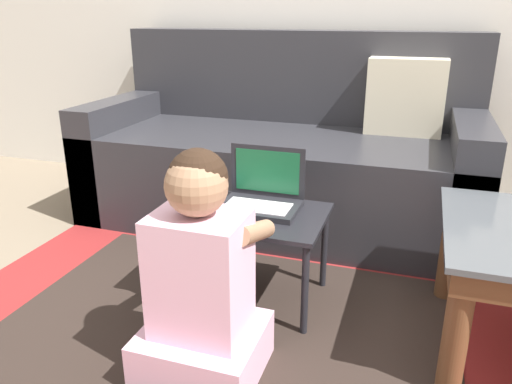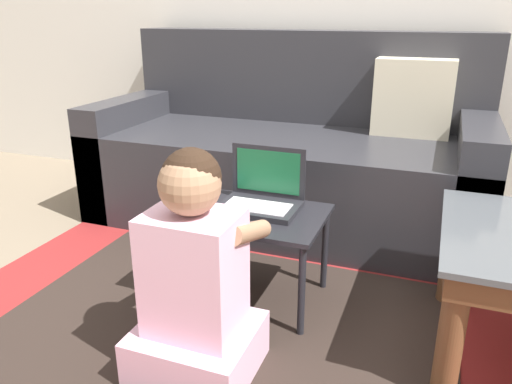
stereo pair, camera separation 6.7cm
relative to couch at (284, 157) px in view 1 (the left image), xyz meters
The scene contains 7 objects.
ground_plane 1.11m from the couch, 83.06° to the right, with size 16.00×16.00×0.00m, color #7F705B.
area_rug 1.10m from the couch, 85.00° to the right, with size 2.09×1.51×0.01m.
couch is the anchor object (origin of this frame).
laptop_desk 0.84m from the couch, 83.71° to the right, with size 0.56×0.37×0.35m.
laptop 0.80m from the couch, 80.60° to the right, with size 0.28×0.20×0.21m.
computer_mouse 0.86m from the couch, 94.25° to the right, with size 0.06×0.09×0.04m.
person_seated 1.27m from the couch, 85.06° to the right, with size 0.34×0.40×0.69m.
Camera 1 is at (0.51, -1.33, 1.02)m, focal length 35.00 mm.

